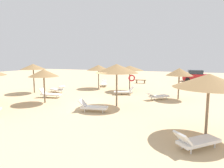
% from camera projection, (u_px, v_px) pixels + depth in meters
% --- Properties ---
extents(ground_plane, '(80.00, 80.00, 0.00)m').
position_uv_depth(ground_plane, '(97.00, 105.00, 14.25)').
color(ground_plane, '#D1B284').
extents(parasol_1, '(3.04, 3.04, 2.76)m').
position_uv_depth(parasol_1, '(209.00, 81.00, 8.24)').
color(parasol_1, '#75604C').
rests_on(parasol_1, ground).
extents(parasol_2, '(2.27, 2.27, 2.61)m').
position_uv_depth(parasol_2, '(44.00, 73.00, 14.67)').
color(parasol_2, '#75604C').
rests_on(parasol_2, ground).
extents(parasol_3, '(2.66, 2.66, 2.70)m').
position_uv_depth(parasol_3, '(98.00, 68.00, 22.04)').
color(parasol_3, '#75604C').
rests_on(parasol_3, ground).
extents(parasol_4, '(3.04, 3.04, 3.04)m').
position_uv_depth(parasol_4, '(117.00, 69.00, 13.49)').
color(parasol_4, '#75604C').
rests_on(parasol_4, ground).
extents(parasol_5, '(2.21, 2.21, 2.63)m').
position_uv_depth(parasol_5, '(179.00, 72.00, 16.01)').
color(parasol_5, '#75604C').
rests_on(parasol_5, ground).
extents(parasol_6, '(2.44, 2.44, 2.89)m').
position_uv_depth(parasol_6, '(33.00, 67.00, 19.08)').
color(parasol_6, '#75604C').
rests_on(parasol_6, ground).
extents(parasol_7, '(2.89, 2.89, 2.68)m').
position_uv_depth(parasol_7, '(130.00, 68.00, 20.07)').
color(parasol_7, '#75604C').
rests_on(parasol_7, ground).
extents(lounger_1, '(1.78, 1.76, 0.78)m').
position_uv_depth(lounger_1, '(196.00, 141.00, 7.25)').
color(lounger_1, white).
rests_on(lounger_1, ground).
extents(lounger_2, '(1.93, 1.00, 0.81)m').
position_uv_depth(lounger_2, '(50.00, 94.00, 16.95)').
color(lounger_2, white).
rests_on(lounger_2, ground).
extents(lounger_3, '(1.35, 1.96, 0.79)m').
position_uv_depth(lounger_3, '(104.00, 84.00, 23.93)').
color(lounger_3, white).
rests_on(lounger_3, ground).
extents(lounger_4, '(1.94, 0.95, 0.78)m').
position_uv_depth(lounger_4, '(92.00, 107.00, 12.43)').
color(lounger_4, white).
rests_on(lounger_4, ground).
extents(lounger_5, '(1.81, 1.81, 0.61)m').
position_uv_depth(lounger_5, '(158.00, 96.00, 16.06)').
color(lounger_5, white).
rests_on(lounger_5, ground).
extents(lounger_6, '(1.98, 1.24, 0.75)m').
position_uv_depth(lounger_6, '(57.00, 89.00, 19.49)').
color(lounger_6, white).
rests_on(lounger_6, ground).
extents(lounger_7, '(1.96, 1.31, 0.78)m').
position_uv_depth(lounger_7, '(124.00, 91.00, 18.28)').
color(lounger_7, white).
rests_on(lounger_7, ground).
extents(bench_0, '(1.52, 0.50, 0.49)m').
position_uv_depth(bench_0, '(141.00, 81.00, 26.86)').
color(bench_0, brown).
rests_on(bench_0, ground).
extents(parked_car, '(4.16, 2.32, 1.72)m').
position_uv_depth(parked_car, '(196.00, 76.00, 28.96)').
color(parked_car, '#B21E23').
rests_on(parked_car, ground).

